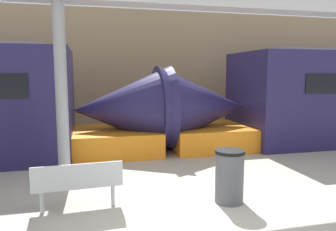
% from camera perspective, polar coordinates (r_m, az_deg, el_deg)
% --- Properties ---
extents(ground_plane, '(60.00, 60.00, 0.00)m').
position_cam_1_polar(ground_plane, '(5.31, 4.87, -19.41)').
color(ground_plane, '#A8A093').
extents(station_wall, '(56.00, 0.20, 5.00)m').
position_cam_1_polar(station_wall, '(13.78, -7.36, 7.68)').
color(station_wall, '#9E8460').
rests_on(station_wall, ground_plane).
extents(bench_near, '(1.54, 0.53, 0.87)m').
position_cam_1_polar(bench_near, '(6.00, -15.40, -11.07)').
color(bench_near, '#ADB2B7').
rests_on(bench_near, ground_plane).
extents(trash_bin, '(0.55, 0.55, 0.99)m').
position_cam_1_polar(trash_bin, '(6.27, 10.65, -10.34)').
color(trash_bin, '#4C4F54').
rests_on(trash_bin, ground_plane).
extents(support_column_near, '(0.26, 0.26, 3.87)m').
position_cam_1_polar(support_column_near, '(7.36, -18.05, 3.43)').
color(support_column_near, gray).
rests_on(support_column_near, ground_plane).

